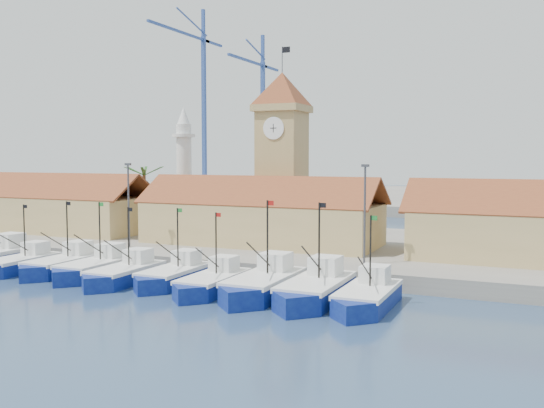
% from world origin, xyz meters
% --- Properties ---
extents(ground, '(400.00, 400.00, 0.00)m').
position_xyz_m(ground, '(0.00, 0.00, 0.00)').
color(ground, navy).
rests_on(ground, ground).
extents(quay, '(140.00, 32.00, 1.50)m').
position_xyz_m(quay, '(0.00, 24.00, 0.75)').
color(quay, gray).
rests_on(quay, ground).
extents(terminal, '(240.00, 80.00, 2.00)m').
position_xyz_m(terminal, '(0.00, 110.00, 1.00)').
color(terminal, gray).
rests_on(terminal, ground).
extents(boat_2, '(3.33, 9.13, 6.91)m').
position_xyz_m(boat_2, '(-17.78, 2.22, 0.71)').
color(boat_2, navy).
rests_on(boat_2, ground).
extents(boat_3, '(3.52, 9.64, 7.29)m').
position_xyz_m(boat_3, '(-13.31, 3.21, 0.75)').
color(boat_3, navy).
rests_on(boat_3, ground).
extents(boat_4, '(3.55, 9.73, 7.36)m').
position_xyz_m(boat_4, '(-9.26, 3.05, 0.76)').
color(boat_4, navy).
rests_on(boat_4, ground).
extents(boat_5, '(3.42, 9.37, 7.09)m').
position_xyz_m(boat_5, '(-5.13, 1.96, 0.73)').
color(boat_5, navy).
rests_on(boat_5, ground).
extents(boat_6, '(3.42, 9.36, 7.08)m').
position_xyz_m(boat_6, '(-0.73, 3.17, 0.73)').
color(boat_6, navy).
rests_on(boat_6, ground).
extents(boat_7, '(3.36, 9.20, 6.96)m').
position_xyz_m(boat_7, '(3.88, 1.84, 0.72)').
color(boat_7, navy).
rests_on(boat_7, ground).
extents(boat_8, '(3.92, 10.75, 8.13)m').
position_xyz_m(boat_8, '(8.31, 2.28, 0.84)').
color(boat_8, navy).
rests_on(boat_8, ground).
extents(boat_9, '(3.90, 10.70, 8.09)m').
position_xyz_m(boat_9, '(12.74, 2.27, 0.84)').
color(boat_9, navy).
rests_on(boat_9, ground).
extents(boat_10, '(3.49, 9.57, 7.24)m').
position_xyz_m(boat_10, '(16.94, 1.93, 0.75)').
color(boat_10, navy).
rests_on(boat_10, ground).
extents(hall_left, '(31.20, 10.13, 7.61)m').
position_xyz_m(hall_left, '(-32.00, 20.00, 3.99)').
color(hall_left, tan).
rests_on(hall_left, quay).
extents(hall_center, '(27.04, 10.13, 7.61)m').
position_xyz_m(hall_center, '(0.00, 20.00, 3.99)').
color(hall_center, tan).
rests_on(hall_center, quay).
extents(clock_tower, '(5.80, 5.80, 22.70)m').
position_xyz_m(clock_tower, '(0.00, 26.00, 11.96)').
color(clock_tower, tan).
rests_on(clock_tower, quay).
extents(minaret, '(3.00, 3.00, 16.30)m').
position_xyz_m(minaret, '(-15.00, 28.00, 9.73)').
color(minaret, silver).
rests_on(minaret, quay).
extents(palm_tree, '(5.60, 5.03, 8.39)m').
position_xyz_m(palm_tree, '(-20.00, 26.00, 6.25)').
color(palm_tree, brown).
rests_on(palm_tree, quay).
extents(lamp_posts, '(80.70, 0.25, 9.03)m').
position_xyz_m(lamp_posts, '(0.50, 12.00, 6.48)').
color(lamp_posts, '#3F3F44').
rests_on(lamp_posts, quay).
extents(crane_blue_far, '(1.00, 35.23, 48.36)m').
position_xyz_m(crane_blue_far, '(-54.89, 100.40, 29.03)').
color(crane_blue_far, '#2E498D').
rests_on(crane_blue_far, terminal).
extents(crane_blue_near, '(1.00, 29.58, 41.54)m').
position_xyz_m(crane_blue_near, '(-40.21, 107.01, 24.80)').
color(crane_blue_near, '#2E498D').
rests_on(crane_blue_near, terminal).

